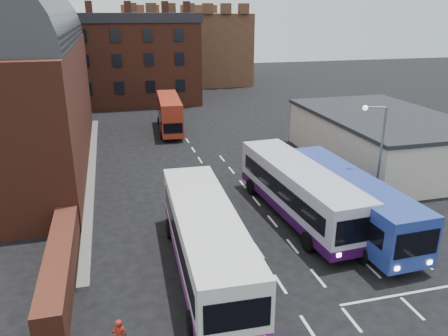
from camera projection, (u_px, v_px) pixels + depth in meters
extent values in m
plane|color=black|center=(274.00, 275.00, 21.81)|extent=(180.00, 180.00, 0.00)
cube|color=#602B1E|center=(6.00, 108.00, 35.56)|extent=(12.00, 28.00, 10.00)
cube|color=#602B1E|center=(60.00, 266.00, 20.91)|extent=(1.20, 10.00, 1.80)
cube|color=beige|center=(381.00, 140.00, 37.42)|extent=(10.00, 16.00, 4.00)
cube|color=#282B30|center=(384.00, 116.00, 36.71)|extent=(10.40, 16.40, 0.30)
cube|color=brown|center=(117.00, 64.00, 60.40)|extent=(22.00, 10.00, 11.00)
cube|color=brown|center=(180.00, 48.00, 81.27)|extent=(22.00, 22.00, 12.00)
cube|color=white|center=(206.00, 237.00, 21.41)|extent=(3.24, 12.59, 2.84)
cube|color=black|center=(206.00, 234.00, 21.36)|extent=(3.26, 11.40, 1.02)
cylinder|color=black|center=(169.00, 228.00, 25.25)|extent=(0.35, 1.15, 1.14)
cylinder|color=black|center=(191.00, 324.00, 17.53)|extent=(0.35, 1.15, 1.14)
cylinder|color=black|center=(217.00, 224.00, 25.84)|extent=(0.35, 1.15, 1.14)
cylinder|color=black|center=(259.00, 314.00, 18.12)|extent=(0.35, 1.15, 1.14)
cube|color=silver|center=(299.00, 188.00, 27.28)|extent=(3.65, 12.60, 2.83)
cube|color=black|center=(299.00, 186.00, 27.23)|extent=(3.63, 11.41, 1.02)
cylinder|color=black|center=(352.00, 234.00, 24.65)|extent=(0.39, 1.15, 1.13)
cylinder|color=black|center=(287.00, 182.00, 32.12)|extent=(0.39, 1.15, 1.13)
cylinder|color=black|center=(308.00, 242.00, 23.81)|extent=(0.39, 1.15, 1.13)
cylinder|color=black|center=(251.00, 187.00, 31.28)|extent=(0.39, 1.15, 1.13)
cube|color=#243B98|center=(347.00, 198.00, 26.05)|extent=(3.21, 12.16, 2.74)
cube|color=black|center=(347.00, 195.00, 25.99)|extent=(3.22, 10.96, 0.99)
cylinder|color=black|center=(406.00, 246.00, 23.43)|extent=(0.35, 1.11, 1.10)
cylinder|color=black|center=(329.00, 190.00, 30.74)|extent=(0.35, 1.11, 1.10)
cylinder|color=black|center=(361.00, 254.00, 22.69)|extent=(0.35, 1.11, 1.10)
cylinder|color=black|center=(294.00, 194.00, 29.99)|extent=(0.35, 1.11, 1.10)
cube|color=#A7311D|center=(169.00, 113.00, 47.09)|extent=(2.76, 9.53, 3.34)
cube|color=black|center=(170.00, 117.00, 47.25)|extent=(2.74, 8.34, 0.77)
cylinder|color=black|center=(183.00, 134.00, 45.07)|extent=(0.30, 0.87, 0.86)
cylinder|color=black|center=(177.00, 120.00, 50.92)|extent=(0.30, 0.87, 0.86)
cylinder|color=black|center=(162.00, 135.00, 44.70)|extent=(0.30, 0.87, 0.86)
cylinder|color=black|center=(159.00, 121.00, 50.55)|extent=(0.30, 0.87, 0.86)
cylinder|color=#5E5F63|center=(379.00, 164.00, 27.00)|extent=(0.14, 0.14, 7.05)
cylinder|color=#5E5F63|center=(376.00, 107.00, 25.85)|extent=(1.19, 0.49, 0.09)
sphere|color=#FFF2CC|center=(365.00, 108.00, 25.92)|extent=(0.32, 0.32, 0.32)
imported|color=maroon|center=(120.00, 336.00, 16.61)|extent=(0.57, 0.39, 1.53)
imported|color=#CEB590|center=(218.00, 332.00, 16.93)|extent=(0.82, 0.72, 1.39)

